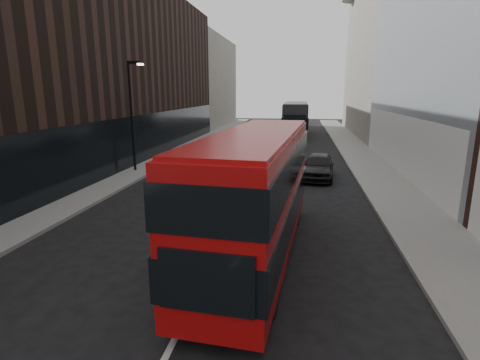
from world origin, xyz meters
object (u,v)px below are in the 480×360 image
at_px(grey_bus, 295,118).
at_px(red_bus, 257,190).
at_px(street_lamp, 132,109).
at_px(car_b, 288,164).
at_px(car_c, 279,150).
at_px(car_a, 318,166).

bearing_deg(grey_bus, red_bus, -91.38).
relative_size(street_lamp, red_bus, 0.68).
height_order(street_lamp, car_b, street_lamp).
height_order(street_lamp, red_bus, street_lamp).
distance_m(street_lamp, grey_bus, 25.42).
distance_m(red_bus, car_c, 18.42).
bearing_deg(car_a, street_lamp, -174.61).
bearing_deg(car_a, grey_bus, 99.42).
distance_m(car_a, car_b, 2.09).
xyz_separation_m(red_bus, car_b, (0.56, 12.73, -1.59)).
bearing_deg(street_lamp, car_a, 0.48).
bearing_deg(grey_bus, car_b, -90.53).
xyz_separation_m(street_lamp, grey_bus, (10.12, 23.23, -2.07)).
height_order(street_lamp, car_c, street_lamp).
height_order(grey_bus, car_a, grey_bus).
xyz_separation_m(street_lamp, car_c, (9.17, 6.58, -3.49)).
bearing_deg(grey_bus, street_lamp, -113.87).
bearing_deg(grey_bus, car_a, -85.82).
distance_m(red_bus, car_b, 12.84).
bearing_deg(red_bus, grey_bus, 93.32).
distance_m(street_lamp, car_b, 10.67).
bearing_deg(car_b, grey_bus, 93.36).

